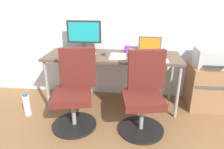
{
  "coord_description": "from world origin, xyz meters",
  "views": [
    {
      "loc": [
        0.29,
        -2.67,
        1.52
      ],
      "look_at": [
        0.0,
        -0.05,
        0.49
      ],
      "focal_mm": 33.11,
      "sensor_mm": 36.0,
      "label": 1
    }
  ],
  "objects_px": {
    "open_laptop": "(150,50)",
    "coffee_mug": "(127,49)",
    "printer": "(210,58)",
    "desktop_monitor": "(84,34)",
    "office_chair_right": "(143,96)",
    "water_bottle_on_floor": "(27,105)",
    "office_chair_left": "(75,93)",
    "side_cabinet": "(205,86)"
  },
  "relations": [
    {
      "from": "coffee_mug",
      "to": "side_cabinet",
      "type": "bearing_deg",
      "value": -4.09
    },
    {
      "from": "coffee_mug",
      "to": "desktop_monitor",
      "type": "bearing_deg",
      "value": -178.35
    },
    {
      "from": "office_chair_right",
      "to": "coffee_mug",
      "type": "xyz_separation_m",
      "value": [
        -0.22,
        0.71,
        0.37
      ]
    },
    {
      "from": "office_chair_left",
      "to": "office_chair_right",
      "type": "bearing_deg",
      "value": 0.03
    },
    {
      "from": "water_bottle_on_floor",
      "to": "desktop_monitor",
      "type": "distance_m",
      "value": 1.23
    },
    {
      "from": "office_chair_right",
      "to": "open_laptop",
      "type": "height_order",
      "value": "open_laptop"
    },
    {
      "from": "printer",
      "to": "open_laptop",
      "type": "distance_m",
      "value": 0.81
    },
    {
      "from": "printer",
      "to": "water_bottle_on_floor",
      "type": "bearing_deg",
      "value": -167.81
    },
    {
      "from": "office_chair_right",
      "to": "side_cabinet",
      "type": "bearing_deg",
      "value": 35.32
    },
    {
      "from": "printer",
      "to": "desktop_monitor",
      "type": "bearing_deg",
      "value": 177.9
    },
    {
      "from": "side_cabinet",
      "to": "open_laptop",
      "type": "xyz_separation_m",
      "value": [
        -0.8,
        0.02,
        0.5
      ]
    },
    {
      "from": "side_cabinet",
      "to": "open_laptop",
      "type": "distance_m",
      "value": 0.94
    },
    {
      "from": "office_chair_left",
      "to": "desktop_monitor",
      "type": "distance_m",
      "value": 0.9
    },
    {
      "from": "coffee_mug",
      "to": "water_bottle_on_floor",
      "type": "bearing_deg",
      "value": -155.01
    },
    {
      "from": "desktop_monitor",
      "to": "printer",
      "type": "bearing_deg",
      "value": -2.1
    },
    {
      "from": "office_chair_left",
      "to": "office_chair_right",
      "type": "xyz_separation_m",
      "value": [
        0.81,
        0.0,
        0.0
      ]
    },
    {
      "from": "side_cabinet",
      "to": "desktop_monitor",
      "type": "xyz_separation_m",
      "value": [
        -1.72,
        0.06,
        0.69
      ]
    },
    {
      "from": "office_chair_right",
      "to": "desktop_monitor",
      "type": "bearing_deg",
      "value": 140.31
    },
    {
      "from": "open_laptop",
      "to": "office_chair_left",
      "type": "bearing_deg",
      "value": -144.09
    },
    {
      "from": "printer",
      "to": "open_laptop",
      "type": "xyz_separation_m",
      "value": [
        -0.8,
        0.02,
        0.08
      ]
    },
    {
      "from": "open_laptop",
      "to": "coffee_mug",
      "type": "relative_size",
      "value": 3.37
    },
    {
      "from": "water_bottle_on_floor",
      "to": "open_laptop",
      "type": "distance_m",
      "value": 1.8
    },
    {
      "from": "office_chair_left",
      "to": "office_chair_right",
      "type": "height_order",
      "value": "same"
    },
    {
      "from": "office_chair_left",
      "to": "open_laptop",
      "type": "relative_size",
      "value": 3.03
    },
    {
      "from": "office_chair_left",
      "to": "water_bottle_on_floor",
      "type": "height_order",
      "value": "office_chair_left"
    },
    {
      "from": "office_chair_left",
      "to": "printer",
      "type": "bearing_deg",
      "value": 20.34
    },
    {
      "from": "office_chair_left",
      "to": "water_bottle_on_floor",
      "type": "bearing_deg",
      "value": 171.01
    },
    {
      "from": "printer",
      "to": "water_bottle_on_floor",
      "type": "xyz_separation_m",
      "value": [
        -2.39,
        -0.52,
        -0.58
      ]
    },
    {
      "from": "office_chair_right",
      "to": "open_laptop",
      "type": "distance_m",
      "value": 0.75
    },
    {
      "from": "side_cabinet",
      "to": "desktop_monitor",
      "type": "distance_m",
      "value": 1.85
    },
    {
      "from": "printer",
      "to": "coffee_mug",
      "type": "bearing_deg",
      "value": 175.86
    },
    {
      "from": "office_chair_left",
      "to": "side_cabinet",
      "type": "bearing_deg",
      "value": 20.36
    },
    {
      "from": "printer",
      "to": "office_chair_left",
      "type": "bearing_deg",
      "value": -159.66
    },
    {
      "from": "office_chair_left",
      "to": "coffee_mug",
      "type": "xyz_separation_m",
      "value": [
        0.58,
        0.71,
        0.37
      ]
    },
    {
      "from": "open_laptop",
      "to": "coffee_mug",
      "type": "bearing_deg",
      "value": 168.68
    },
    {
      "from": "office_chair_left",
      "to": "desktop_monitor",
      "type": "xyz_separation_m",
      "value": [
        -0.02,
        0.69,
        0.57
      ]
    },
    {
      "from": "water_bottle_on_floor",
      "to": "open_laptop",
      "type": "height_order",
      "value": "open_laptop"
    },
    {
      "from": "side_cabinet",
      "to": "printer",
      "type": "distance_m",
      "value": 0.42
    },
    {
      "from": "side_cabinet",
      "to": "open_laptop",
      "type": "height_order",
      "value": "open_laptop"
    },
    {
      "from": "printer",
      "to": "coffee_mug",
      "type": "relative_size",
      "value": 4.35
    },
    {
      "from": "office_chair_right",
      "to": "desktop_monitor",
      "type": "height_order",
      "value": "desktop_monitor"
    },
    {
      "from": "office_chair_right",
      "to": "coffee_mug",
      "type": "distance_m",
      "value": 0.83
    }
  ]
}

